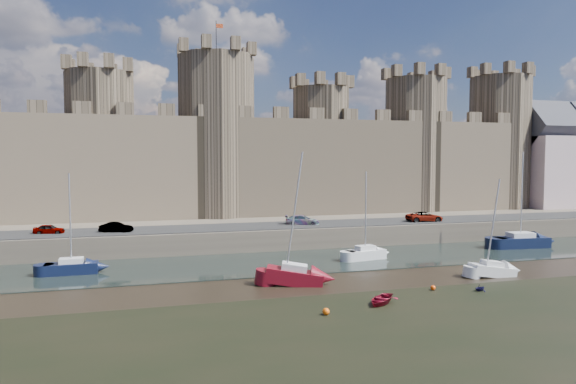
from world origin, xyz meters
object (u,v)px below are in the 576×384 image
at_px(sailboat_1, 71,267).
at_px(sailboat_4, 294,275).
at_px(car_3, 425,217).
at_px(car_0, 49,229).
at_px(sailboat_2, 365,253).
at_px(sailboat_5, 492,269).
at_px(car_2, 302,220).
at_px(car_1, 116,227).
at_px(sailboat_3, 520,241).

bearing_deg(sailboat_1, sailboat_4, -27.19).
bearing_deg(car_3, car_0, 91.42).
relative_size(car_0, sailboat_1, 0.34).
relative_size(sailboat_2, sailboat_4, 0.82).
distance_m(car_3, sailboat_5, 20.46).
distance_m(car_2, sailboat_2, 11.86).
relative_size(car_1, sailboat_2, 0.38).
relative_size(sailboat_4, sailboat_5, 1.27).
bearing_deg(sailboat_5, car_1, 152.01).
bearing_deg(sailboat_3, sailboat_2, -170.71).
distance_m(sailboat_1, sailboat_5, 38.94).
bearing_deg(car_2, sailboat_2, -142.45).
xyz_separation_m(car_0, sailboat_4, (22.49, -19.25, -2.23)).
bearing_deg(car_2, car_3, -75.40).
bearing_deg(sailboat_4, sailboat_2, 56.09).
bearing_deg(sailboat_3, sailboat_4, -157.80).
distance_m(car_1, sailboat_3, 47.63).
relative_size(sailboat_1, sailboat_4, 0.82).
bearing_deg(sailboat_1, sailboat_2, -3.21).
bearing_deg(sailboat_2, sailboat_4, -150.94).
bearing_deg(car_1, car_3, -76.45).
relative_size(car_1, car_3, 0.75).
distance_m(car_1, sailboat_5, 39.53).
bearing_deg(car_3, sailboat_5, 169.99).
height_order(car_1, sailboat_5, sailboat_5).
height_order(car_2, sailboat_1, sailboat_1).
bearing_deg(sailboat_4, sailboat_1, 171.53).
xyz_separation_m(sailboat_2, sailboat_5, (8.12, -10.08, -0.10)).
height_order(sailboat_1, sailboat_3, sailboat_3).
bearing_deg(sailboat_5, sailboat_4, 177.22).
bearing_deg(sailboat_4, car_1, 147.32).
distance_m(car_3, sailboat_1, 42.92).
distance_m(sailboat_2, sailboat_4, 13.16).
height_order(car_2, sailboat_5, sailboat_5).
bearing_deg(sailboat_4, sailboat_3, 35.03).
bearing_deg(car_1, sailboat_5, -106.63).
xyz_separation_m(car_0, car_3, (45.47, -1.32, 0.12)).
xyz_separation_m(sailboat_2, sailboat_3, (21.10, 1.75, 0.10)).
bearing_deg(sailboat_1, sailboat_3, -0.44).
height_order(car_2, car_3, car_3).
height_order(car_1, car_2, car_2).
bearing_deg(sailboat_1, car_2, 20.18).
height_order(car_0, car_2, car_2).
bearing_deg(sailboat_1, sailboat_5, -17.81).
distance_m(car_0, sailboat_3, 54.69).
relative_size(sailboat_1, sailboat_3, 0.82).
bearing_deg(car_3, sailboat_3, -130.37).
xyz_separation_m(sailboat_2, sailboat_4, (-10.26, -8.23, 0.05)).
xyz_separation_m(car_3, sailboat_3, (8.38, -7.94, -2.30)).
distance_m(car_1, sailboat_1, 10.18).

